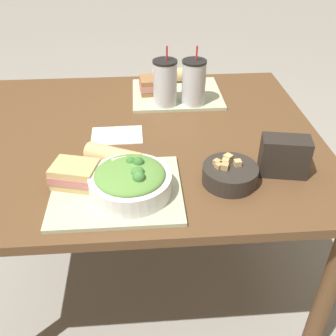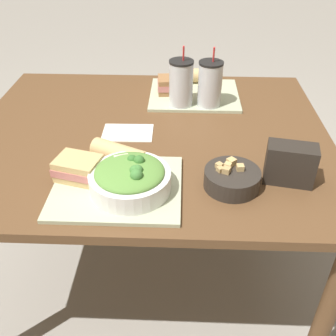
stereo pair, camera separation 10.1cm
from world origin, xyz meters
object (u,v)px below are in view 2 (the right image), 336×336
(sandwich_near, at_px, (78,168))
(baguette_near, at_px, (120,154))
(napkin_folded, at_px, (128,133))
(sandwich_far, at_px, (172,85))
(salad_bowl, at_px, (130,178))
(drink_cup_dark, at_px, (181,84))
(chip_bag, at_px, (290,164))
(baguette_far, at_px, (191,75))
(drink_cup_red, at_px, (210,85))
(soup_bowl, at_px, (232,178))

(sandwich_near, distance_m, baguette_near, 0.14)
(napkin_folded, bearing_deg, sandwich_far, 65.94)
(salad_bowl, distance_m, drink_cup_dark, 0.57)
(salad_bowl, xyz_separation_m, sandwich_near, (-0.16, 0.05, -0.01))
(sandwich_near, bearing_deg, napkin_folded, 84.40)
(baguette_near, relative_size, chip_bag, 1.24)
(baguette_far, height_order, chip_bag, chip_bag)
(salad_bowl, bearing_deg, drink_cup_dark, 76.39)
(salad_bowl, relative_size, drink_cup_red, 0.99)
(drink_cup_red, bearing_deg, soup_bowl, -85.18)
(baguette_near, bearing_deg, drink_cup_red, -8.96)
(baguette_near, xyz_separation_m, baguette_far, (0.22, 0.64, 0.00))
(baguette_near, bearing_deg, soup_bowl, -79.46)
(sandwich_far, xyz_separation_m, drink_cup_red, (0.15, -0.11, 0.05))
(baguette_near, height_order, chip_bag, chip_bag)
(sandwich_near, bearing_deg, sandwich_far, 82.45)
(soup_bowl, relative_size, sandwich_far, 1.27)
(sandwich_far, distance_m, drink_cup_red, 0.19)
(drink_cup_dark, relative_size, chip_bag, 1.55)
(soup_bowl, bearing_deg, sandwich_far, 107.09)
(soup_bowl, relative_size, sandwich_near, 1.08)
(soup_bowl, relative_size, napkin_folded, 0.90)
(sandwich_far, distance_m, napkin_folded, 0.36)
(sandwich_far, height_order, chip_bag, chip_bag)
(baguette_far, bearing_deg, sandwich_far, 141.79)
(soup_bowl, height_order, napkin_folded, soup_bowl)
(sandwich_near, height_order, sandwich_far, same)
(soup_bowl, xyz_separation_m, sandwich_far, (-0.19, 0.62, 0.01))
(salad_bowl, height_order, napkin_folded, salad_bowl)
(sandwich_far, bearing_deg, salad_bowl, -102.70)
(baguette_near, distance_m, drink_cup_dark, 0.46)
(soup_bowl, bearing_deg, chip_bag, 11.46)
(baguette_near, height_order, napkin_folded, baguette_near)
(baguette_near, xyz_separation_m, sandwich_far, (0.14, 0.53, 0.00))
(chip_bag, bearing_deg, salad_bowl, -159.84)
(baguette_far, height_order, napkin_folded, baguette_far)
(salad_bowl, distance_m, baguette_far, 0.79)
(soup_bowl, distance_m, napkin_folded, 0.45)
(sandwich_near, relative_size, baguette_near, 0.80)
(drink_cup_red, relative_size, chip_bag, 1.53)
(baguette_near, relative_size, baguette_far, 1.12)
(drink_cup_dark, height_order, napkin_folded, drink_cup_dark)
(drink_cup_dark, xyz_separation_m, chip_bag, (0.32, -0.47, -0.03))
(soup_bowl, xyz_separation_m, drink_cup_red, (-0.04, 0.51, 0.06))
(soup_bowl, distance_m, drink_cup_dark, 0.53)
(baguette_far, bearing_deg, sandwich_near, 153.44)
(soup_bowl, height_order, baguette_near, same)
(drink_cup_red, bearing_deg, napkin_folded, -143.88)
(soup_bowl, distance_m, drink_cup_red, 0.51)
(soup_bowl, xyz_separation_m, napkin_folded, (-0.34, 0.29, -0.03))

